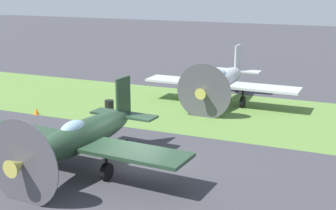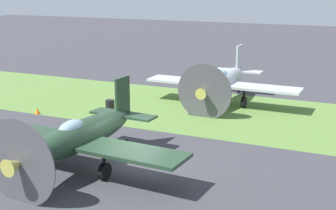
{
  "view_description": "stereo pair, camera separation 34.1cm",
  "coord_description": "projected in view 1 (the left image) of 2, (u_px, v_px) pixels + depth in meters",
  "views": [
    {
      "loc": [
        -9.8,
        18.78,
        8.51
      ],
      "look_at": [
        0.96,
        -5.82,
        1.48
      ],
      "focal_mm": 50.52,
      "sensor_mm": 36.0,
      "label": 1
    },
    {
      "loc": [
        -10.11,
        18.64,
        8.51
      ],
      "look_at": [
        0.96,
        -5.82,
        1.48
      ],
      "focal_mm": 50.52,
      "sensor_mm": 36.0,
      "label": 2
    }
  ],
  "objects": [
    {
      "name": "fuel_drum",
      "position": [
        109.0,
        107.0,
        31.36
      ],
      "size": [
        0.6,
        0.6,
        0.9
      ],
      "primitive_type": "cylinder",
      "color": "black",
      "rests_on": "ground"
    },
    {
      "name": "airplane_wingman",
      "position": [
        222.0,
        81.0,
        33.54
      ],
      "size": [
        11.04,
        8.78,
        3.96
      ],
      "rotation": [
        0.0,
        0.0,
        -0.01
      ],
      "color": "#B2B7BC",
      "rests_on": "ground"
    },
    {
      "name": "runway_marker_cone",
      "position": [
        36.0,
        111.0,
        31.15
      ],
      "size": [
        0.36,
        0.36,
        0.44
      ],
      "primitive_type": "cone",
      "color": "orange",
      "rests_on": "ground"
    },
    {
      "name": "ground_plane",
      "position": [
        138.0,
        165.0,
        22.6
      ],
      "size": [
        160.0,
        160.0,
        0.0
      ],
      "primitive_type": "plane",
      "color": "#38383D"
    },
    {
      "name": "grass_verge",
      "position": [
        209.0,
        111.0,
        32.04
      ],
      "size": [
        120.0,
        11.0,
        0.01
      ],
      "primitive_type": "cube",
      "color": "#567A38",
      "rests_on": "ground"
    },
    {
      "name": "airplane_lead",
      "position": [
        81.0,
        137.0,
        21.57
      ],
      "size": [
        10.99,
        8.69,
        3.92
      ],
      "rotation": [
        0.0,
        0.0,
        -0.06
      ],
      "color": "#233D28",
      "rests_on": "ground"
    }
  ]
}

